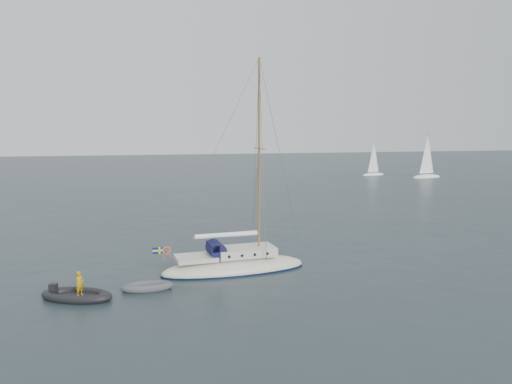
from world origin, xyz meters
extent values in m
plane|color=black|center=(0.00, 0.00, 0.00)|extent=(300.00, 300.00, 0.00)
ellipsoid|color=silver|center=(-0.59, 0.77, 0.16)|extent=(9.47, 2.95, 1.58)
cube|color=beige|center=(0.15, 0.77, 1.24)|extent=(3.79, 2.00, 0.58)
cube|color=silver|center=(-3.11, 0.77, 1.07)|extent=(2.52, 2.00, 0.26)
cylinder|color=#13143C|center=(-1.80, 0.77, 1.53)|extent=(1.01, 1.74, 1.01)
cube|color=#13143C|center=(-2.01, 0.77, 1.74)|extent=(0.47, 1.74, 0.42)
cylinder|color=brown|center=(1.10, 0.77, 7.26)|extent=(0.16, 0.16, 12.62)
cylinder|color=brown|center=(1.10, 0.77, 7.89)|extent=(0.05, 2.31, 0.05)
cylinder|color=brown|center=(-1.11, 0.77, 2.37)|extent=(4.42, 0.11, 0.11)
cylinder|color=white|center=(-1.11, 0.77, 2.42)|extent=(4.11, 0.29, 0.29)
cylinder|color=gray|center=(-4.79, 0.77, 1.53)|extent=(0.04, 2.31, 0.04)
torus|color=#DA4F1F|center=(-4.85, 1.40, 1.53)|extent=(0.57, 0.11, 0.57)
cylinder|color=brown|center=(-5.16, 0.77, 1.42)|extent=(0.03, 0.03, 0.95)
cube|color=navy|center=(-5.48, 0.77, 1.74)|extent=(0.63, 0.02, 0.40)
cube|color=#FFF815|center=(-5.48, 0.77, 1.74)|extent=(0.65, 0.03, 0.09)
cube|color=#FFF815|center=(-5.36, 0.77, 1.74)|extent=(0.09, 0.03, 0.42)
cylinder|color=black|center=(-1.22, 1.78, 1.24)|extent=(0.19, 0.06, 0.19)
cylinder|color=black|center=(-1.22, -0.24, 1.24)|extent=(0.19, 0.06, 0.19)
cylinder|color=black|center=(-0.38, 1.78, 1.24)|extent=(0.19, 0.06, 0.19)
cylinder|color=black|center=(-0.38, -0.24, 1.24)|extent=(0.19, 0.06, 0.19)
cylinder|color=black|center=(0.47, 1.78, 1.24)|extent=(0.19, 0.06, 0.19)
cylinder|color=black|center=(0.47, -0.24, 1.24)|extent=(0.19, 0.06, 0.19)
cylinder|color=black|center=(1.31, 1.78, 1.24)|extent=(0.19, 0.06, 0.19)
cylinder|color=black|center=(1.31, -0.24, 1.24)|extent=(0.19, 0.06, 0.19)
cube|color=#56555A|center=(-6.19, -1.76, 0.13)|extent=(1.78, 0.73, 0.10)
cube|color=black|center=(-9.93, -2.44, 0.15)|extent=(2.51, 1.04, 0.13)
cube|color=black|center=(-11.29, -2.44, 0.47)|extent=(0.37, 0.37, 0.63)
imported|color=#C58D0C|center=(-9.72, -2.44, 0.87)|extent=(0.47, 0.58, 1.37)
ellipsoid|color=white|center=(39.58, 59.83, 0.05)|extent=(5.48, 1.83, 0.91)
cylinder|color=gray|center=(39.58, 59.83, 3.65)|extent=(0.09, 0.09, 6.39)
cone|color=white|center=(39.54, 59.83, 3.65)|extent=(2.92, 2.92, 5.94)
ellipsoid|color=white|center=(47.02, 52.93, 0.06)|extent=(6.75, 2.25, 1.13)
cylinder|color=gray|center=(47.02, 52.93, 4.50)|extent=(0.11, 0.11, 7.88)
cone|color=white|center=(46.96, 52.93, 4.50)|extent=(3.60, 3.60, 7.32)
camera|label=1|loc=(-6.83, -29.98, 9.13)|focal=35.00mm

